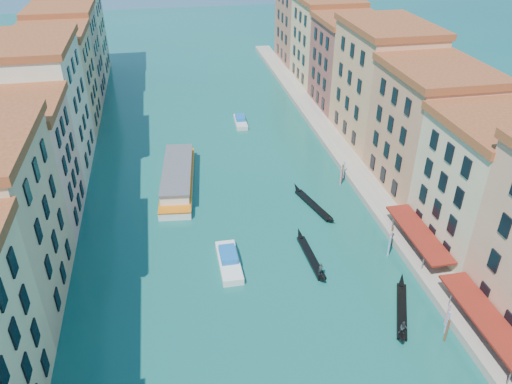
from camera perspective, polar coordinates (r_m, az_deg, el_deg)
The scene contains 11 objects.
left_bank_palazzos at distance 79.11m, azimuth -24.08°, elevation 6.54°, with size 12.80×128.40×21.00m.
right_bank_palazzos at distance 85.48m, azimuth 15.75°, elevation 9.89°, with size 12.80×128.40×21.00m.
quay at distance 86.08m, azimuth 10.06°, elevation 3.99°, with size 4.00×140.00×1.00m, color gray.
restaurant_awnings at distance 54.91m, azimuth 25.71°, elevation -13.94°, with size 3.20×44.55×3.12m.
mooring_poles_right at distance 57.81m, azimuth 19.63°, elevation -12.01°, with size 1.44×54.24×3.20m.
vaporetto_far at distance 77.88m, azimuth -8.94°, elevation 1.72°, with size 6.61×20.38×2.98m.
gondola_fore at distance 62.63m, azimuth 6.29°, elevation -7.31°, with size 1.38×11.01×2.20m.
gondola_right at distance 57.40m, azimuth 16.34°, elevation -12.87°, with size 5.34×10.38×2.20m.
gondola_far at distance 72.66m, azimuth 6.47°, elevation -1.34°, with size 3.85×11.28×1.63m.
motorboat_mid at distance 61.30m, azimuth -3.12°, elevation -7.82°, with size 2.45×7.78×1.61m.
motorboat_far at distance 98.61m, azimuth -1.79°, elevation 8.12°, with size 2.42×6.83×1.40m.
Camera 1 is at (-6.98, -6.23, 39.18)m, focal length 35.00 mm.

